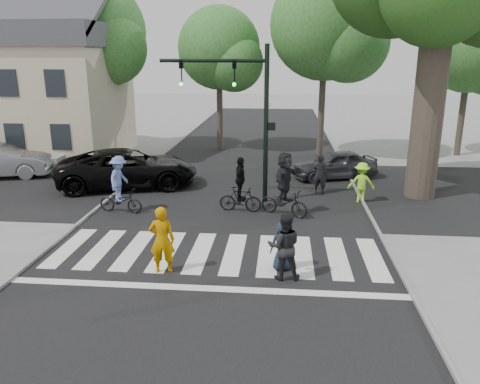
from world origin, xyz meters
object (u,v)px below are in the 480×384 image
object	(u,v)px
car_suv	(128,168)
pedestrian_child	(283,246)
cyclist_mid	(240,190)
car_grey	(334,164)
cyclist_left	(120,188)
cyclist_right	(285,188)
traffic_signal	(244,102)
pedestrian_woman	(162,240)
pedestrian_adult	(284,246)

from	to	relation	value
car_suv	pedestrian_child	bearing A→B (deg)	-154.53
cyclist_mid	car_grey	world-z (taller)	cyclist_mid
cyclist_mid	car_grey	bearing A→B (deg)	53.09
cyclist_left	cyclist_right	xyz separation A→B (m)	(6.00, 0.20, 0.13)
traffic_signal	pedestrian_woman	xyz separation A→B (m)	(-1.61, -6.56, -2.98)
pedestrian_woman	cyclist_mid	xyz separation A→B (m)	(1.60, 5.23, -0.07)
car_suv	cyclist_left	bearing A→B (deg)	178.04
cyclist_mid	car_grey	distance (m)	6.59
car_suv	car_grey	xyz separation A→B (m)	(9.19, 2.31, -0.16)
traffic_signal	car_suv	xyz separation A→B (m)	(-5.25, 1.63, -3.07)
pedestrian_woman	pedestrian_child	world-z (taller)	pedestrian_woman
pedestrian_woman	car_grey	size ratio (longest dim) A/B	0.47
pedestrian_child	cyclist_right	size ratio (longest dim) A/B	0.58
cyclist_mid	car_suv	xyz separation A→B (m)	(-5.23, 2.96, -0.01)
pedestrian_woman	traffic_signal	bearing A→B (deg)	-110.71
cyclist_right	pedestrian_adult	bearing A→B (deg)	-90.05
cyclist_left	car_grey	world-z (taller)	cyclist_left
traffic_signal	car_suv	distance (m)	6.29
pedestrian_woman	cyclist_mid	bearing A→B (deg)	-113.89
pedestrian_adult	cyclist_mid	xyz separation A→B (m)	(-1.61, 5.31, -0.05)
cyclist_mid	pedestrian_child	bearing A→B (deg)	-71.83
pedestrian_woman	pedestrian_adult	distance (m)	3.21
cyclist_left	pedestrian_child	bearing A→B (deg)	-35.79
pedestrian_child	cyclist_right	distance (m)	4.51
traffic_signal	car_grey	xyz separation A→B (m)	(3.95, 3.94, -3.23)
cyclist_left	car_suv	world-z (taller)	cyclist_left
cyclist_left	car_suv	size ratio (longest dim) A/B	0.35
pedestrian_woman	pedestrian_child	distance (m)	3.21
pedestrian_child	cyclist_left	world-z (taller)	cyclist_left
pedestrian_adult	car_suv	size ratio (longest dim) A/B	0.30
pedestrian_child	cyclist_mid	world-z (taller)	cyclist_mid
traffic_signal	pedestrian_adult	world-z (taller)	traffic_signal
pedestrian_child	cyclist_mid	xyz separation A→B (m)	(-1.57, 4.79, 0.16)
car_grey	cyclist_mid	bearing A→B (deg)	-54.68
cyclist_mid	cyclist_left	bearing A→B (deg)	-173.52
pedestrian_child	cyclist_left	xyz separation A→B (m)	(-5.95, 4.29, 0.24)
traffic_signal	car_suv	world-z (taller)	traffic_signal
traffic_signal	cyclist_right	xyz separation A→B (m)	(1.60, -1.62, -2.86)
pedestrian_woman	car_suv	world-z (taller)	pedestrian_woman
pedestrian_child	cyclist_left	distance (m)	7.34
cyclist_left	pedestrian_adult	bearing A→B (deg)	-38.77
traffic_signal	cyclist_mid	distance (m)	3.33
cyclist_left	pedestrian_woman	bearing A→B (deg)	-59.55
cyclist_right	car_grey	distance (m)	6.05
pedestrian_woman	cyclist_mid	world-z (taller)	cyclist_mid
cyclist_left	cyclist_mid	bearing A→B (deg)	6.48
traffic_signal	cyclist_right	size ratio (longest dim) A/B	2.56
car_grey	cyclist_right	bearing A→B (deg)	-40.58
pedestrian_adult	pedestrian_woman	bearing A→B (deg)	-5.52
pedestrian_woman	pedestrian_child	xyz separation A→B (m)	(3.17, 0.45, -0.24)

